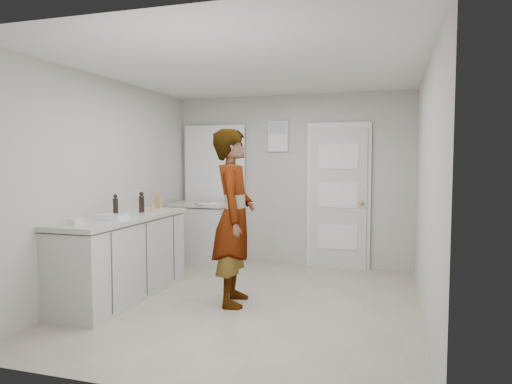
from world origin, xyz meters
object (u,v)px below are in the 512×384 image
(person, at_px, (234,217))
(egg_bowl, at_px, (77,221))
(cake_mix_box, at_px, (158,201))
(baking_dish, at_px, (111,217))
(oil_cruet_a, at_px, (142,202))
(spice_jar, at_px, (152,207))
(oil_cruet_b, at_px, (116,206))

(person, distance_m, egg_bowl, 1.58)
(cake_mix_box, relative_size, baking_dish, 0.55)
(cake_mix_box, bearing_deg, oil_cruet_a, -74.96)
(oil_cruet_a, bearing_deg, cake_mix_box, 98.28)
(spice_jar, distance_m, baking_dish, 0.87)
(egg_bowl, bearing_deg, oil_cruet_b, 85.55)
(baking_dish, bearing_deg, spice_jar, 90.50)
(person, xyz_separation_m, egg_bowl, (-1.34, -0.83, 0.01))
(person, xyz_separation_m, cake_mix_box, (-1.32, 0.74, 0.07))
(egg_bowl, bearing_deg, baking_dish, 69.40)
(oil_cruet_b, distance_m, egg_bowl, 0.60)
(spice_jar, height_order, oil_cruet_b, oil_cruet_b)
(person, height_order, egg_bowl, person)
(spice_jar, height_order, oil_cruet_a, oil_cruet_a)
(oil_cruet_a, bearing_deg, spice_jar, 81.13)
(spice_jar, bearing_deg, cake_mix_box, 107.57)
(cake_mix_box, height_order, baking_dish, cake_mix_box)
(oil_cruet_b, bearing_deg, egg_bowl, -94.45)
(cake_mix_box, bearing_deg, egg_bowl, -84.08)
(egg_bowl, bearing_deg, oil_cruet_a, 84.48)
(cake_mix_box, bearing_deg, person, -22.59)
(person, height_order, oil_cruet_a, person)
(spice_jar, bearing_deg, oil_cruet_a, -98.87)
(spice_jar, height_order, baking_dish, spice_jar)
(oil_cruet_b, xyz_separation_m, baking_dish, (0.09, -0.22, -0.10))
(person, relative_size, oil_cruet_b, 7.52)
(person, bearing_deg, egg_bowl, 109.86)
(person, bearing_deg, baking_dish, 99.15)
(oil_cruet_a, relative_size, baking_dish, 0.80)
(cake_mix_box, relative_size, oil_cruet_b, 0.69)
(person, relative_size, spice_jar, 21.28)
(oil_cruet_a, bearing_deg, oil_cruet_b, -96.91)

